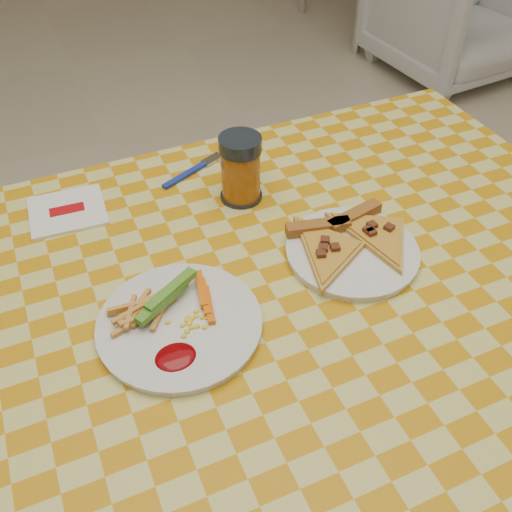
% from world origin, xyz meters
% --- Properties ---
extents(ground, '(8.00, 8.00, 0.00)m').
position_xyz_m(ground, '(0.00, 0.00, 0.00)').
color(ground, beige).
rests_on(ground, ground).
extents(table, '(1.28, 0.88, 0.76)m').
position_xyz_m(table, '(0.00, 0.00, 0.68)').
color(table, silver).
rests_on(table, ground).
extents(plate_left, '(0.26, 0.26, 0.01)m').
position_xyz_m(plate_left, '(-0.15, -0.03, 0.76)').
color(plate_left, silver).
rests_on(plate_left, table).
extents(plate_right, '(0.28, 0.28, 0.01)m').
position_xyz_m(plate_right, '(0.16, 0.00, 0.76)').
color(plate_right, silver).
rests_on(plate_right, table).
extents(fries_veggies, '(0.18, 0.16, 0.04)m').
position_xyz_m(fries_veggies, '(-0.16, -0.02, 0.78)').
color(fries_veggies, gold).
rests_on(fries_veggies, plate_left).
extents(pizza_slices, '(0.27, 0.24, 0.02)m').
position_xyz_m(pizza_slices, '(0.16, 0.02, 0.78)').
color(pizza_slices, gold).
rests_on(pizza_slices, plate_right).
extents(drink_glass, '(0.08, 0.08, 0.13)m').
position_xyz_m(drink_glass, '(0.05, 0.23, 0.82)').
color(drink_glass, black).
rests_on(drink_glass, table).
extents(napkin, '(0.14, 0.13, 0.01)m').
position_xyz_m(napkin, '(-0.26, 0.31, 0.76)').
color(napkin, white).
rests_on(napkin, table).
extents(fork, '(0.15, 0.08, 0.01)m').
position_xyz_m(fork, '(-0.00, 0.34, 0.76)').
color(fork, '#162898').
rests_on(fork, table).
extents(bg_chair, '(0.77, 0.73, 0.74)m').
position_xyz_m(bg_chair, '(1.89, 1.75, 0.37)').
color(bg_chair, brown).
rests_on(bg_chair, ground).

